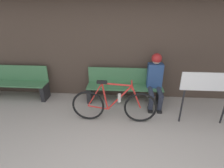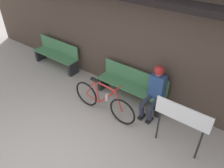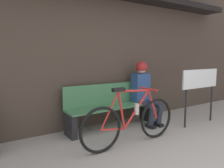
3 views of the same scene
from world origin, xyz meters
TOP-DOWN VIEW (x-y plane):
  - storefront_wall at (0.00, 2.85)m, footprint 12.00×0.56m
  - park_bench_near at (0.08, 2.53)m, footprint 1.81×0.42m
  - bicycle at (-0.12, 1.67)m, footprint 1.72×0.40m
  - person_seated at (0.78, 2.42)m, footprint 0.34×0.64m
  - park_bench_far at (-2.69, 2.53)m, footprint 1.63×0.42m
  - signboard at (1.64, 1.74)m, footprint 1.03×0.04m

SIDE VIEW (x-z plane):
  - bicycle at x=-0.12m, z-range -0.08..0.82m
  - park_bench_far at x=-2.69m, z-range -0.03..0.79m
  - park_bench_near at x=0.08m, z-range -0.02..0.80m
  - person_seated at x=0.78m, z-range 0.08..1.32m
  - signboard at x=1.64m, z-range 0.29..1.37m
  - storefront_wall at x=0.00m, z-range 0.06..3.26m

